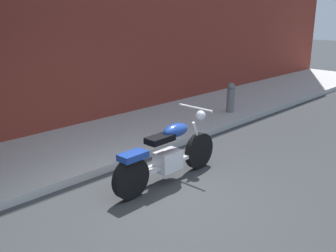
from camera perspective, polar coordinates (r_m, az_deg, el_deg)
name	(u,v)px	position (r m, az deg, el deg)	size (l,w,h in m)	color
ground_plane	(163,204)	(5.81, -0.68, -11.27)	(60.00, 60.00, 0.00)	#303335
sidewalk	(64,153)	(7.78, -14.95, -3.76)	(25.94, 2.47, 0.14)	#B1B1B1
motorcycle	(168,155)	(6.30, -0.05, -4.24)	(2.24, 0.70, 1.14)	black
fire_hydrant	(231,100)	(10.18, 9.10, 3.78)	(0.20, 0.20, 0.91)	slate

